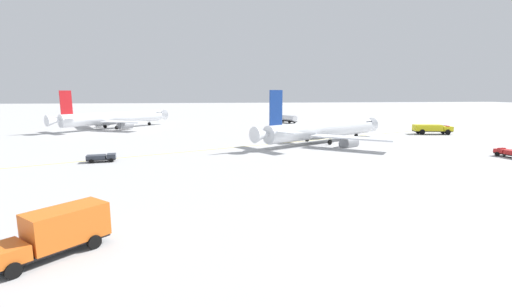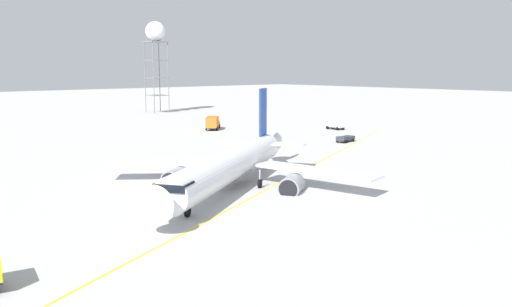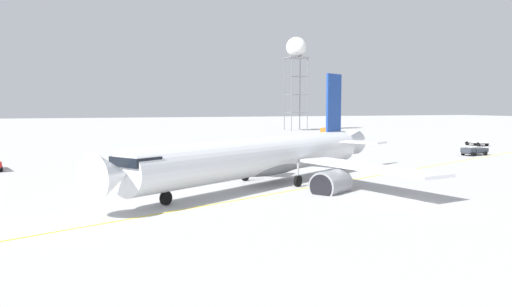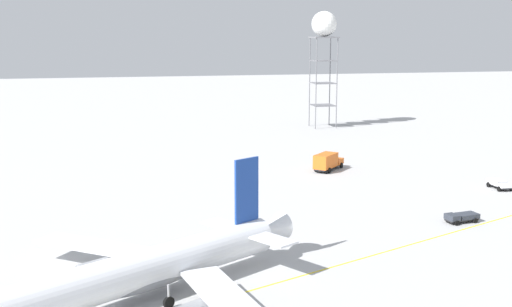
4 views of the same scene
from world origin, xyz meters
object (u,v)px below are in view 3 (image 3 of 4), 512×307
baggage_truck_truck (474,151)px  pushback_tug_truck (476,142)px  catering_truck_truck (330,134)px  airliner_main (264,158)px  radar_tower (296,51)px

baggage_truck_truck → pushback_tug_truck: size_ratio=1.04×
catering_truck_truck → airliner_main: bearing=-171.2°
pushback_tug_truck → radar_tower: size_ratio=0.15×
catering_truck_truck → baggage_truck_truck: catering_truck_truck is taller
airliner_main → pushback_tug_truck: (-57.17, -32.08, -1.86)m
airliner_main → pushback_tug_truck: 65.58m
pushback_tug_truck → baggage_truck_truck: bearing=-44.0°
catering_truck_truck → pushback_tug_truck: 28.84m
catering_truck_truck → radar_tower: bearing=26.3°
catering_truck_truck → baggage_truck_truck: size_ratio=1.59×
catering_truck_truck → pushback_tug_truck: (-21.88, 18.77, -0.86)m
baggage_truck_truck → pushback_tug_truck: (-15.26, -15.54, 0.08)m
airliner_main → baggage_truck_truck: (-41.90, -16.54, -1.94)m
pushback_tug_truck → radar_tower: 74.06m
airliner_main → baggage_truck_truck: 45.09m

